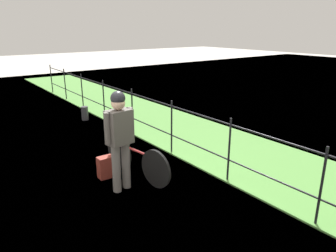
# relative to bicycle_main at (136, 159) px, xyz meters

# --- Properties ---
(ground_plane) EXTENTS (60.00, 60.00, 0.00)m
(ground_plane) POSITION_rel_bicycle_main_xyz_m (0.28, -0.69, -0.36)
(ground_plane) COLOR #B2ADA3
(grass_strip) EXTENTS (27.00, 2.40, 0.03)m
(grass_strip) POSITION_rel_bicycle_main_xyz_m (0.28, 2.35, -0.34)
(grass_strip) COLOR #569342
(grass_strip) RESTS_ON ground
(iron_fence) EXTENTS (18.04, 0.04, 1.16)m
(iron_fence) POSITION_rel_bicycle_main_xyz_m (0.28, 1.22, 0.31)
(iron_fence) COLOR black
(iron_fence) RESTS_ON ground
(bicycle_main) EXTENTS (1.67, 0.31, 0.67)m
(bicycle_main) POSITION_rel_bicycle_main_xyz_m (0.00, 0.00, 0.00)
(bicycle_main) COLOR black
(bicycle_main) RESTS_ON ground
(wooden_crate) EXTENTS (0.43, 0.31, 0.29)m
(wooden_crate) POSITION_rel_bicycle_main_xyz_m (-0.36, -0.06, 0.46)
(wooden_crate) COLOR #A87F51
(wooden_crate) RESTS_ON bicycle_main
(terrier_dog) EXTENTS (0.32, 0.18, 0.18)m
(terrier_dog) POSITION_rel_bicycle_main_xyz_m (-0.34, -0.05, 0.68)
(terrier_dog) COLOR silver
(terrier_dog) RESTS_ON wooden_crate
(cyclist_person) EXTENTS (0.32, 0.53, 1.68)m
(cyclist_person) POSITION_rel_bicycle_main_xyz_m (0.23, -0.42, 0.65)
(cyclist_person) COLOR slate
(cyclist_person) RESTS_ON ground
(backpack_on_paving) EXTENTS (0.18, 0.28, 0.40)m
(backpack_on_paving) POSITION_rel_bicycle_main_xyz_m (-0.33, -0.44, -0.16)
(backpack_on_paving) COLOR maroon
(backpack_on_paving) RESTS_ON ground
(mooring_bollard) EXTENTS (0.20, 0.20, 0.40)m
(mooring_bollard) POSITION_rel_bicycle_main_xyz_m (-4.09, 0.72, -0.15)
(mooring_bollard) COLOR #38383D
(mooring_bollard) RESTS_ON ground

